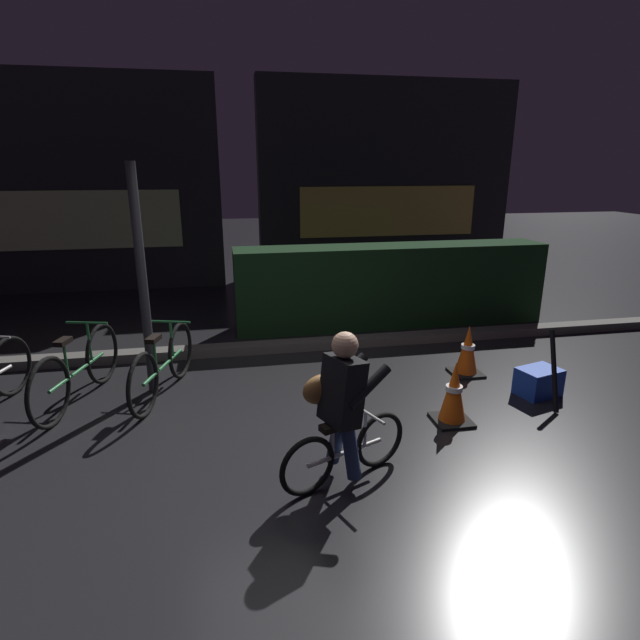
{
  "coord_description": "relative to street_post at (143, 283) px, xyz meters",
  "views": [
    {
      "loc": [
        -0.73,
        -4.26,
        2.42
      ],
      "look_at": [
        0.2,
        0.6,
        0.9
      ],
      "focal_mm": 28.55,
      "sensor_mm": 36.0,
      "label": 1
    }
  ],
  "objects": [
    {
      "name": "traffic_cone_near",
      "position": [
        2.96,
        -1.3,
        -0.92
      ],
      "size": [
        0.36,
        0.36,
        0.62
      ],
      "color": "black",
      "rests_on": "ground"
    },
    {
      "name": "cyclist",
      "position": [
        1.67,
        -2.02,
        -0.6
      ],
      "size": [
        1.11,
        0.54,
        1.25
      ],
      "rotation": [
        0.0,
        0.0,
        0.39
      ],
      "color": "black",
      "rests_on": "ground"
    },
    {
      "name": "parked_bike_center_left",
      "position": [
        0.15,
        -0.14,
        -0.88
      ],
      "size": [
        0.57,
        1.6,
        0.76
      ],
      "rotation": [
        0.0,
        0.0,
        1.27
      ],
      "color": "black",
      "rests_on": "ground"
    },
    {
      "name": "closed_umbrella",
      "position": [
        4.13,
        -1.15,
        -0.84
      ],
      "size": [
        0.18,
        0.46,
        0.76
      ],
      "primitive_type": "cylinder",
      "rotation": [
        0.0,
        0.52,
        1.28
      ],
      "color": "black",
      "rests_on": "ground"
    },
    {
      "name": "ground_plane",
      "position": [
        1.58,
        -1.2,
        -1.22
      ],
      "size": [
        40.0,
        40.0,
        0.0
      ],
      "primitive_type": "plane",
      "color": "black"
    },
    {
      "name": "storefront_right",
      "position": [
        4.57,
        6.0,
        0.87
      ],
      "size": [
        5.8,
        0.54,
        4.2
      ],
      "color": "#262328",
      "rests_on": "ground"
    },
    {
      "name": "traffic_cone_far",
      "position": [
        3.64,
        -0.22,
        -0.93
      ],
      "size": [
        0.36,
        0.36,
        0.61
      ],
      "color": "black",
      "rests_on": "ground"
    },
    {
      "name": "storefront_left",
      "position": [
        -1.8,
        5.3,
        0.8
      ],
      "size": [
        5.32,
        0.54,
        4.06
      ],
      "color": "#262328",
      "rests_on": "ground"
    },
    {
      "name": "blue_crate",
      "position": [
        4.14,
        -0.9,
        -1.07
      ],
      "size": [
        0.51,
        0.42,
        0.3
      ],
      "primitive_type": "cube",
      "rotation": [
        0.0,
        0.0,
        0.26
      ],
      "color": "#193DB7",
      "rests_on": "ground"
    },
    {
      "name": "hedge_row",
      "position": [
        3.38,
        1.9,
        -0.61
      ],
      "size": [
        4.8,
        0.7,
        1.24
      ],
      "primitive_type": "cube",
      "color": "black",
      "rests_on": "ground"
    },
    {
      "name": "street_post",
      "position": [
        0.0,
        0.0,
        0.0
      ],
      "size": [
        0.1,
        0.1,
        2.45
      ],
      "primitive_type": "cylinder",
      "color": "#2D2D33",
      "rests_on": "ground"
    },
    {
      "name": "sidewalk_curb",
      "position": [
        1.58,
        1.0,
        -1.16
      ],
      "size": [
        12.0,
        0.24,
        0.12
      ],
      "primitive_type": "cube",
      "color": "#56544F",
      "rests_on": "ground"
    },
    {
      "name": "parked_bike_left_mid",
      "position": [
        -0.71,
        -0.15,
        -0.86
      ],
      "size": [
        0.55,
        1.69,
        0.8
      ],
      "rotation": [
        0.0,
        0.0,
        1.31
      ],
      "color": "black",
      "rests_on": "ground"
    }
  ]
}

